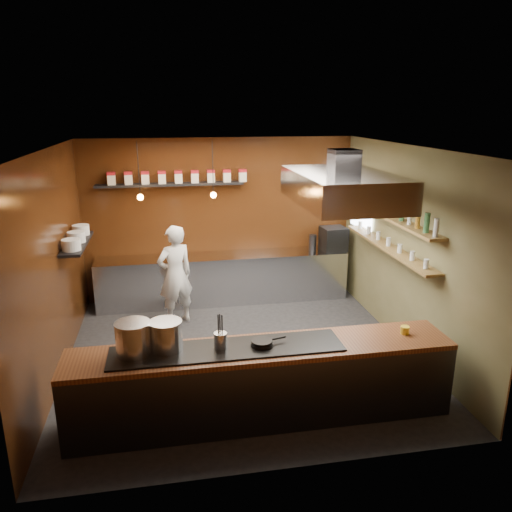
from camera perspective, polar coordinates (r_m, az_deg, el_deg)
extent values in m
plane|color=black|center=(7.54, -1.65, -11.13)|extent=(5.00, 5.00, 0.00)
plane|color=black|center=(9.37, -4.06, 4.19)|extent=(5.00, 0.00, 5.00)
plane|color=black|center=(7.06, -22.23, -1.20)|extent=(0.00, 5.00, 5.00)
plane|color=brown|center=(7.73, 16.89, 0.81)|extent=(0.00, 5.00, 5.00)
plane|color=silver|center=(6.69, -1.87, 12.23)|extent=(5.00, 5.00, 0.00)
plane|color=white|center=(9.13, 12.03, 6.09)|extent=(0.00, 1.00, 1.00)
cube|color=silver|center=(9.34, -3.70, -2.54)|extent=(4.60, 0.65, 0.90)
cube|color=#38383D|center=(5.96, 0.74, -14.54)|extent=(4.40, 0.70, 0.86)
cube|color=brown|center=(5.73, 0.76, -10.60)|extent=(4.40, 0.72, 0.06)
cube|color=black|center=(5.66, -3.29, -10.56)|extent=(2.60, 0.55, 0.02)
cube|color=black|center=(9.06, -9.77, 8.06)|extent=(2.60, 0.26, 0.04)
cube|color=black|center=(7.97, -19.78, 1.36)|extent=(0.30, 1.40, 0.04)
cube|color=olive|center=(7.83, 15.12, 4.31)|extent=(0.26, 2.80, 0.04)
cube|color=olive|center=(7.94, 14.86, 0.99)|extent=(0.26, 2.80, 0.04)
cube|color=#38383D|center=(6.64, 10.04, 10.65)|extent=(0.35, 0.35, 0.30)
cube|color=silver|center=(6.69, 9.89, 7.67)|extent=(1.20, 2.00, 0.40)
cube|color=white|center=(6.72, 9.80, 5.90)|extent=(1.00, 1.80, 0.02)
cylinder|color=black|center=(8.37, -13.28, 9.59)|extent=(0.01, 0.01, 0.90)
sphere|color=orange|center=(8.43, -13.08, 6.55)|extent=(0.10, 0.10, 0.10)
cylinder|color=black|center=(8.39, -4.96, 9.98)|extent=(0.01, 0.01, 0.90)
sphere|color=orange|center=(8.46, -4.89, 6.95)|extent=(0.10, 0.10, 0.10)
cube|color=beige|center=(9.09, -16.18, 8.34)|extent=(0.13, 0.13, 0.17)
cube|color=#A7141D|center=(9.07, -16.24, 9.03)|extent=(0.13, 0.13, 0.05)
cube|color=beige|center=(9.06, -14.36, 8.46)|extent=(0.13, 0.13, 0.17)
cube|color=#A7141D|center=(9.05, -14.41, 9.15)|extent=(0.13, 0.13, 0.05)
cube|color=beige|center=(9.05, -12.53, 8.57)|extent=(0.13, 0.13, 0.17)
cube|color=#A7141D|center=(9.03, -12.57, 9.26)|extent=(0.14, 0.13, 0.05)
cube|color=beige|center=(9.04, -10.69, 8.67)|extent=(0.13, 0.13, 0.17)
cube|color=#A7141D|center=(9.03, -10.72, 9.36)|extent=(0.13, 0.13, 0.05)
cube|color=beige|center=(9.05, -8.85, 8.76)|extent=(0.13, 0.13, 0.17)
cube|color=#A7141D|center=(9.03, -8.88, 9.45)|extent=(0.14, 0.13, 0.05)
cube|color=beige|center=(9.06, -7.01, 8.85)|extent=(0.13, 0.13, 0.17)
cube|color=#A7141D|center=(9.04, -7.03, 9.54)|extent=(0.14, 0.13, 0.05)
cube|color=beige|center=(9.08, -5.18, 8.92)|extent=(0.13, 0.13, 0.17)
cube|color=#A7141D|center=(9.06, -5.19, 9.61)|extent=(0.14, 0.13, 0.05)
cube|color=beige|center=(9.11, -3.35, 8.98)|extent=(0.13, 0.13, 0.17)
cube|color=#A7141D|center=(9.10, -3.37, 9.67)|extent=(0.14, 0.13, 0.05)
cube|color=beige|center=(9.15, -1.54, 9.04)|extent=(0.13, 0.13, 0.17)
cube|color=#A7141D|center=(9.13, -1.55, 9.72)|extent=(0.14, 0.13, 0.05)
cylinder|color=silver|center=(7.51, -20.36, 1.21)|extent=(0.26, 0.26, 0.16)
cylinder|color=silver|center=(7.94, -19.85, 2.06)|extent=(0.26, 0.26, 0.16)
cylinder|color=silver|center=(8.37, -19.38, 2.82)|extent=(0.26, 0.26, 0.16)
cylinder|color=silver|center=(6.68, 19.90, 3.05)|extent=(0.06, 0.06, 0.24)
cylinder|color=#2D5933|center=(6.88, 18.93, 3.52)|extent=(0.06, 0.06, 0.24)
cylinder|color=#8C601E|center=(7.08, 18.02, 3.96)|extent=(0.06, 0.06, 0.24)
cylinder|color=silver|center=(7.28, 17.15, 4.37)|extent=(0.06, 0.06, 0.24)
cylinder|color=#2D5933|center=(7.49, 16.34, 4.77)|extent=(0.06, 0.06, 0.24)
cylinder|color=#8C601E|center=(7.69, 15.56, 5.13)|extent=(0.06, 0.06, 0.24)
cylinder|color=silver|center=(7.90, 14.83, 5.48)|extent=(0.06, 0.06, 0.24)
cylinder|color=#2D5933|center=(8.11, 14.13, 5.81)|extent=(0.06, 0.06, 0.24)
cylinder|color=#8C601E|center=(8.33, 13.47, 6.13)|extent=(0.06, 0.06, 0.24)
cylinder|color=silver|center=(8.54, 12.84, 6.42)|extent=(0.06, 0.06, 0.24)
cylinder|color=#2D5933|center=(8.75, 12.24, 6.70)|extent=(0.06, 0.06, 0.24)
cylinder|color=#8C601E|center=(8.97, 11.67, 6.97)|extent=(0.06, 0.06, 0.24)
cylinder|color=silver|center=(6.93, 18.87, -0.87)|extent=(0.07, 0.07, 0.13)
cylinder|color=silver|center=(7.25, 17.43, 0.02)|extent=(0.07, 0.07, 0.13)
cylinder|color=silver|center=(7.58, 16.11, 0.84)|extent=(0.07, 0.07, 0.13)
cylinder|color=silver|center=(7.91, 14.91, 1.59)|extent=(0.07, 0.07, 0.13)
cylinder|color=silver|center=(8.25, 13.80, 2.27)|extent=(0.07, 0.07, 0.13)
cylinder|color=silver|center=(8.59, 12.78, 2.90)|extent=(0.07, 0.07, 0.13)
cylinder|color=silver|center=(8.93, 11.83, 3.48)|extent=(0.07, 0.07, 0.13)
cylinder|color=silver|center=(5.60, -13.84, -9.12)|extent=(0.48, 0.48, 0.37)
cylinder|color=#BBBEC2|center=(5.63, -10.23, -8.93)|extent=(0.46, 0.46, 0.34)
cylinder|color=silver|center=(5.61, -4.08, -9.64)|extent=(0.18, 0.18, 0.19)
cylinder|color=black|center=(5.70, 0.68, -10.05)|extent=(0.26, 0.26, 0.03)
cylinder|color=black|center=(5.68, 0.68, -9.76)|extent=(0.24, 0.24, 0.03)
cylinder|color=black|center=(5.77, 2.57, -9.36)|extent=(0.18, 0.07, 0.02)
cylinder|color=yellow|center=(6.26, 16.65, -8.11)|extent=(0.12, 0.12, 0.09)
cube|color=black|center=(9.56, 8.85, 1.96)|extent=(0.48, 0.46, 0.45)
imported|color=white|center=(8.38, -9.22, -2.16)|extent=(0.73, 0.62, 1.69)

